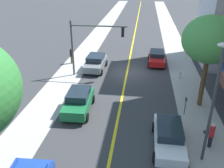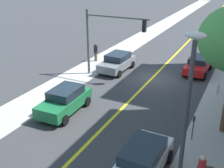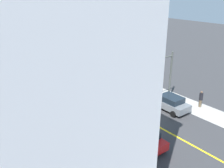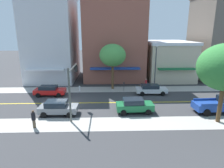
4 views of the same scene
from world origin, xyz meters
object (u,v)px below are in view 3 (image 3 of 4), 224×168
street_tree_right_corner (51,63)px  blue_sedan_right_curb (48,50)px  grey_sedan_right_curb (170,102)px  fire_hydrant (92,128)px  traffic_light_mast (160,71)px  blue_pickup_truck (78,62)px  pedestrian_red_shirt (38,89)px  street_tree_left_near (96,32)px  street_lamp (36,58)px  white_sedan_left_curb (57,85)px  small_dog (40,96)px  green_sedan_right_curb (116,80)px  pedestrian_black_shirt (201,99)px  silver_sedan_left_curb (14,57)px  parking_meter (60,96)px  red_sedan_left_curb (142,136)px

street_tree_right_corner → blue_sedan_right_curb: (9.61, 22.93, -4.53)m
street_tree_right_corner → grey_sedan_right_curb: bearing=-33.1°
blue_sedan_right_curb → fire_hydrant: bearing=162.1°
traffic_light_mast → blue_pickup_truck: 17.02m
fire_hydrant → blue_pickup_truck: 19.39m
grey_sedan_right_curb → pedestrian_red_shirt: size_ratio=2.49×
traffic_light_mast → blue_sedan_right_curb: traffic_light_mast is taller
street_tree_left_near → blue_pickup_truck: size_ratio=1.34×
street_lamp → street_tree_left_near: bearing=19.5°
blue_pickup_truck → white_sedan_left_curb: bearing=130.9°
blue_sedan_right_curb → small_dog: size_ratio=5.34×
blue_sedan_right_curb → pedestrian_red_shirt: pedestrian_red_shirt is taller
street_tree_right_corner → fire_hydrant: (0.99, -5.17, -4.98)m
fire_hydrant → green_sedan_right_curb: (8.49, 7.33, 0.44)m
street_tree_left_near → pedestrian_black_shirt: bearing=-87.6°
green_sedan_right_curb → small_dog: size_ratio=5.13×
traffic_light_mast → blue_sedan_right_curb: bearing=-89.3°
green_sedan_right_curb → grey_sedan_right_curb: 8.58m
fire_hydrant → pedestrian_red_shirt: 10.52m
street_tree_right_corner → fire_hydrant: bearing=-79.2°
traffic_light_mast → street_lamp: size_ratio=0.81×
street_lamp → blue_sedan_right_curb: (8.58, 16.42, -3.41)m
small_dog → white_sedan_left_curb: bearing=1.0°
street_tree_left_near → pedestrian_black_shirt: street_tree_left_near is taller
fire_hydrant → pedestrian_red_shirt: (-0.61, 10.49, 0.53)m
traffic_light_mast → white_sedan_left_curb: (-7.03, 10.23, -3.04)m
traffic_light_mast → silver_sedan_left_curb: bearing=-75.4°
grey_sedan_right_curb → pedestrian_black_shirt: (3.10, -1.57, 0.14)m
silver_sedan_left_curb → blue_pickup_truck: size_ratio=0.79×
parking_meter → green_sedan_right_curb: green_sedan_right_curb is taller
white_sedan_left_curb → blue_pickup_truck: blue_pickup_truck is taller
fire_hydrant → pedestrian_black_shirt: bearing=-13.3°
parking_meter → traffic_light_mast: 11.01m
street_tree_left_near → traffic_light_mast: 15.39m
fire_hydrant → grey_sedan_right_curb: grey_sedan_right_curb is taller
traffic_light_mast → silver_sedan_left_curb: size_ratio=1.19×
traffic_light_mast → red_sedan_left_curb: 8.69m
street_lamp → fire_hydrant: bearing=-90.2°
grey_sedan_right_curb → blue_pickup_truck: (-0.06, 18.52, 0.10)m
silver_sedan_left_curb → pedestrian_red_shirt: 17.09m
silver_sedan_left_curb → blue_pickup_truck: (6.81, -10.11, 0.15)m
grey_sedan_right_curb → blue_pickup_truck: size_ratio=0.72×
fire_hydrant → silver_sedan_left_curb: bearing=85.9°
red_sedan_left_curb → grey_sedan_right_curb: bearing=-66.1°
traffic_light_mast → pedestrian_black_shirt: size_ratio=3.09×
fire_hydrant → red_sedan_left_curb: bearing=-61.6°
green_sedan_right_curb → pedestrian_red_shirt: bearing=68.8°
blue_sedan_right_curb → pedestrian_red_shirt: bearing=151.5°
street_lamp → pedestrian_red_shirt: (-0.66, -1.19, -3.33)m
silver_sedan_left_curb → green_sedan_right_curb: (6.52, -20.05, 0.06)m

